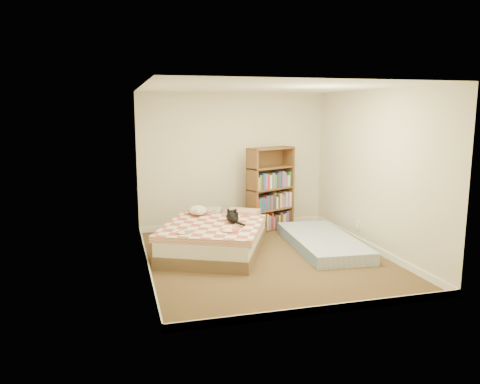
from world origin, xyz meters
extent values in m
cube|color=#442F1D|center=(0.00, 0.00, 0.00)|extent=(3.50, 4.00, 0.01)
cube|color=white|center=(0.00, 0.00, 2.50)|extent=(3.50, 4.00, 0.01)
cube|color=beige|center=(0.00, 2.00, 1.25)|extent=(3.50, 0.01, 2.50)
cube|color=beige|center=(0.00, -2.00, 1.25)|extent=(3.50, 0.01, 2.50)
cube|color=beige|center=(-1.75, 0.00, 1.25)|extent=(0.01, 4.00, 2.50)
cube|color=beige|center=(1.75, 0.00, 1.25)|extent=(0.01, 4.00, 2.50)
cube|color=white|center=(0.00, 1.99, 0.05)|extent=(3.50, 0.02, 0.10)
cube|color=white|center=(0.00, -1.99, 0.05)|extent=(3.50, 0.02, 0.10)
cube|color=white|center=(-1.74, 0.00, 0.05)|extent=(0.02, 4.00, 0.10)
cube|color=white|center=(1.74, 0.00, 0.05)|extent=(0.02, 4.00, 0.10)
cube|color=white|center=(1.74, 0.40, 0.30)|extent=(0.03, 0.09, 0.13)
cube|color=brown|center=(-0.67, 0.54, 0.09)|extent=(2.06, 2.35, 0.18)
cube|color=silver|center=(-0.67, 0.54, 0.27)|extent=(2.02, 2.30, 0.20)
cube|color=#A94B3E|center=(-0.67, 0.54, 0.42)|extent=(1.98, 2.06, 0.10)
cube|color=#675F57|center=(-0.99, 1.27, 0.45)|extent=(0.63, 0.54, 0.15)
cube|color=#A94B3E|center=(-0.34, 1.27, 0.45)|extent=(0.63, 0.54, 0.15)
cube|color=brown|center=(0.18, 1.64, 0.76)|extent=(0.15, 0.30, 1.52)
cube|color=brown|center=(1.05, 1.64, 0.76)|extent=(0.15, 0.30, 1.52)
cube|color=brown|center=(0.62, 1.78, 0.76)|extent=(0.85, 0.37, 1.52)
cube|color=brown|center=(0.62, 1.64, 0.02)|extent=(0.96, 0.63, 0.03)
cube|color=brown|center=(0.62, 1.64, 0.77)|extent=(0.96, 0.63, 0.03)
cube|color=brown|center=(0.62, 1.64, 1.50)|extent=(0.96, 0.63, 0.03)
cube|color=#6988AF|center=(1.05, 0.30, 0.09)|extent=(1.08, 2.13, 0.19)
ellipsoid|color=black|center=(-0.39, 0.51, 0.54)|extent=(0.25, 0.43, 0.13)
sphere|color=black|center=(-0.39, 0.73, 0.55)|extent=(0.15, 0.15, 0.12)
cone|color=black|center=(-0.43, 0.77, 0.60)|extent=(0.05, 0.05, 0.05)
cone|color=black|center=(-0.36, 0.77, 0.60)|extent=(0.05, 0.05, 0.05)
cylinder|color=black|center=(-0.29, 0.24, 0.50)|extent=(0.08, 0.23, 0.05)
ellipsoid|color=white|center=(-0.83, 1.11, 0.55)|extent=(0.44, 0.43, 0.16)
sphere|color=white|center=(-0.74, 1.01, 0.57)|extent=(0.18, 0.18, 0.12)
sphere|color=white|center=(-0.69, 0.97, 0.55)|extent=(0.08, 0.08, 0.06)
sphere|color=white|center=(-0.96, 1.17, 0.53)|extent=(0.10, 0.10, 0.07)
camera|label=1|loc=(-2.13, -6.37, 2.19)|focal=35.00mm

